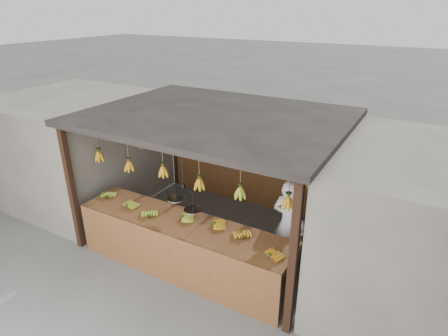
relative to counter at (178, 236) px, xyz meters
The scene contains 9 objects.
ground 1.43m from the counter, 91.57° to the left, with size 80.00×80.00×0.00m, color #5B5B57.
stall 2.01m from the counter, 91.24° to the left, with size 4.30×3.30×2.40m.
neighbor_left 3.86m from the counter, 161.24° to the left, with size 3.00×3.00×2.30m, color slate.
neighbor_right 3.80m from the counter, 19.09° to the left, with size 3.00×3.00×2.30m, color slate.
counter is the anchor object (origin of this frame).
hanging_bananas 1.53m from the counter, 91.84° to the left, with size 3.60×2.23×0.39m.
balance_scale 0.55m from the counter, 96.08° to the left, with size 0.73×0.44×0.85m.
vendor 1.77m from the counter, 34.82° to the left, with size 0.59×0.39×1.62m, color white.
bag_bundles 3.23m from the counter, 53.58° to the left, with size 0.08×0.26×1.24m.
Camera 1 is at (3.12, -5.21, 4.07)m, focal length 30.00 mm.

